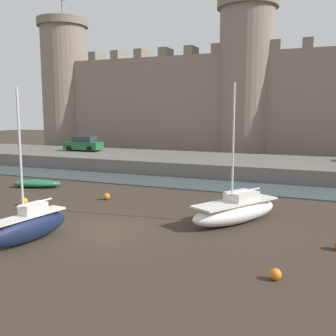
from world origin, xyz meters
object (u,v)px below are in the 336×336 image
(mooring_buoy_off_centre, at_px, (275,274))
(mooring_buoy_near_shore, at_px, (24,201))
(car_quay_east, at_px, (84,144))
(sailboat_foreground_centre, at_px, (28,226))
(sailboat_midflat_centre, at_px, (236,210))
(mooring_buoy_mid_mud, at_px, (107,196))
(rowboat_foreground_right, at_px, (37,183))

(mooring_buoy_off_centre, relative_size, mooring_buoy_near_shore, 0.88)
(mooring_buoy_off_centre, height_order, car_quay_east, car_quay_east)
(sailboat_foreground_centre, height_order, mooring_buoy_near_shore, sailboat_foreground_centre)
(sailboat_midflat_centre, bearing_deg, sailboat_foreground_centre, -140.13)
(mooring_buoy_mid_mud, height_order, car_quay_east, car_quay_east)
(mooring_buoy_off_centre, bearing_deg, sailboat_midflat_centre, 113.87)
(mooring_buoy_near_shore, xyz_separation_m, car_quay_east, (-8.22, 18.14, 1.80))
(mooring_buoy_mid_mud, relative_size, mooring_buoy_off_centre, 1.09)
(mooring_buoy_mid_mud, distance_m, mooring_buoy_off_centre, 14.04)
(mooring_buoy_off_centre, bearing_deg, sailboat_foreground_centre, -179.63)
(mooring_buoy_near_shore, bearing_deg, mooring_buoy_off_centre, -18.34)
(mooring_buoy_near_shore, distance_m, car_quay_east, 20.00)
(mooring_buoy_mid_mud, bearing_deg, rowboat_foreground_right, 167.11)
(mooring_buoy_mid_mud, xyz_separation_m, car_quay_east, (-12.00, 15.01, 1.81))
(sailboat_foreground_centre, distance_m, car_quay_east, 26.75)
(rowboat_foreground_right, bearing_deg, mooring_buoy_mid_mud, -12.89)
(sailboat_foreground_centre, bearing_deg, mooring_buoy_near_shore, 134.12)
(sailboat_foreground_centre, height_order, mooring_buoy_mid_mud, sailboat_foreground_centre)
(mooring_buoy_mid_mud, height_order, mooring_buoy_near_shore, mooring_buoy_near_shore)
(rowboat_foreground_right, height_order, mooring_buoy_near_shore, rowboat_foreground_right)
(mooring_buoy_mid_mud, height_order, mooring_buoy_off_centre, mooring_buoy_mid_mud)
(rowboat_foreground_right, xyz_separation_m, car_quay_east, (-5.11, 13.43, 1.73))
(rowboat_foreground_right, height_order, mooring_buoy_off_centre, rowboat_foreground_right)
(mooring_buoy_mid_mud, bearing_deg, mooring_buoy_off_centre, -35.58)
(mooring_buoy_mid_mud, bearing_deg, mooring_buoy_near_shore, -140.36)
(mooring_buoy_near_shore, bearing_deg, car_quay_east, 114.38)
(sailboat_midflat_centre, xyz_separation_m, car_quay_east, (-20.68, 16.98, 1.39))
(sailboat_midflat_centre, distance_m, rowboat_foreground_right, 15.97)
(mooring_buoy_off_centre, bearing_deg, rowboat_foreground_right, 151.98)
(mooring_buoy_mid_mud, distance_m, car_quay_east, 19.31)
(mooring_buoy_mid_mud, bearing_deg, sailboat_midflat_centre, -12.79)
(sailboat_midflat_centre, distance_m, mooring_buoy_mid_mud, 8.90)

